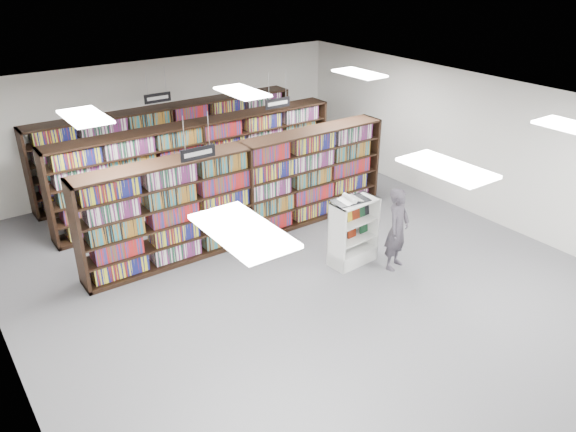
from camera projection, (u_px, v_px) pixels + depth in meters
floor at (302, 278)px, 10.65m from camera, size 12.00×12.00×0.00m
ceiling at (304, 113)px, 9.26m from camera, size 10.00×12.00×0.10m
wall_back at (164, 123)px, 14.37m from camera, size 10.00×0.10×3.20m
wall_right at (482, 148)px, 12.55m from camera, size 0.10×12.00×3.20m
bookshelf_row_near at (246, 193)px, 11.66m from camera, size 7.00×0.60×2.10m
bookshelf_row_mid at (201, 165)px, 13.13m from camera, size 7.00×0.60×2.10m
bookshelf_row_far at (171, 146)px, 14.38m from camera, size 7.00×0.60×2.10m
aisle_sign_left at (198, 152)px, 9.50m from camera, size 0.65×0.02×0.80m
aisle_sign_right at (278, 102)px, 12.53m from camera, size 0.65×0.02×0.80m
aisle_sign_center at (157, 97)px, 12.97m from camera, size 0.65×0.02×0.80m
troffer_front_left at (243, 231)px, 5.51m from camera, size 0.60×1.20×0.04m
troffer_front_center at (447, 168)px, 7.07m from camera, size 0.60×1.20×0.04m
troffer_back_left at (85, 117)px, 9.19m from camera, size 0.60×1.20×0.04m
troffer_back_center at (242, 92)px, 10.75m from camera, size 0.60×1.20×0.04m
troffer_back_right at (359, 73)px, 12.31m from camera, size 0.60×1.20×0.04m
endcap_display at (352, 241)px, 11.01m from camera, size 0.98×0.54×1.33m
open_book at (350, 199)px, 10.60m from camera, size 0.74×0.47×0.13m
shopper at (397, 229)px, 10.67m from camera, size 0.70×0.57×1.65m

